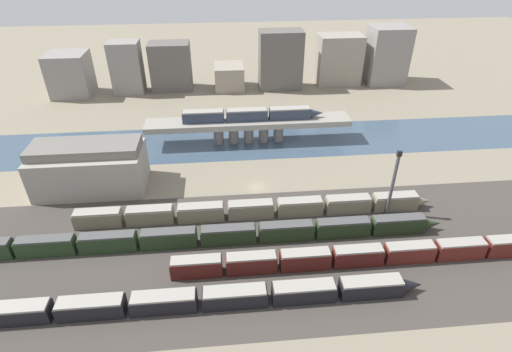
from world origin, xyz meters
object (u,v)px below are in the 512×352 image
Objects in this scene: train_on_bridge at (252,115)px; train_yard_outer at (256,209)px; train_yard_near at (209,299)px; signal_tower at (393,183)px; train_yard_mid at (389,254)px; train_yard_far at (204,236)px; warehouse_building at (90,167)px.

train_yard_outer is (-2.22, -37.34, -7.07)m from train_on_bridge.
train_yard_near is 47.72m from signal_tower.
train_yard_far is at bearing 166.73° from train_yard_mid.
train_yard_outer is at bearing -21.57° from warehouse_building.
train_yard_mid is 30.18m from train_yard_outer.
warehouse_building is (-42.71, -21.34, -3.10)m from train_on_bridge.
signal_tower reaches higher than train_on_bridge.
train_yard_far reaches higher than train_yard_outer.
train_yard_mid is at bearing -13.27° from train_yard_far.
train_yard_outer is at bearing 145.72° from train_yard_mid.
train_yard_outer is 31.27m from signal_tower.
train_on_bridge is 0.49× the size of train_yard_mid.
signal_tower is at bearing 69.79° from train_yard_mid.
train_yard_outer is at bearing 66.56° from train_yard_near.
train_yard_mid is at bearing -67.31° from train_on_bridge.
train_yard_near is at bearing -101.78° from train_on_bridge.
train_yard_far is at bearing -144.50° from train_yard_outer.
signal_tower is (42.26, 6.58, 6.43)m from train_yard_far.
train_yard_far is at bearing -40.25° from warehouse_building.
signal_tower reaches higher than train_yard_mid.
train_yard_mid is at bearing 12.27° from train_yard_near.
train_yard_mid is at bearing -34.28° from train_yard_outer.
train_yard_mid is (22.72, -54.34, -7.04)m from train_on_bridge.
train_yard_near is 0.89× the size of train_yard_mid.
train_yard_mid is 17.46m from signal_tower.
train_on_bridge is 48.30m from signal_tower.
train_on_bridge is 63.85m from train_yard_near.
train_yard_mid is 37.66m from train_yard_far.
train_yard_far is 1.24× the size of train_yard_outer.
warehouse_building reaches higher than train_yard_outer.
signal_tower is (41.28, 22.99, 6.69)m from train_yard_near.
train_yard_mid reaches higher than train_yard_outer.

